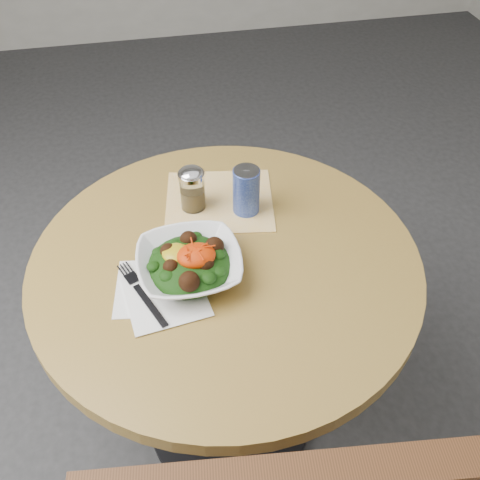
{
  "coord_description": "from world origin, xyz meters",
  "views": [
    {
      "loc": [
        -0.14,
        -0.85,
        1.63
      ],
      "look_at": [
        0.03,
        -0.01,
        0.81
      ],
      "focal_mm": 40.0,
      "sensor_mm": 36.0,
      "label": 1
    }
  ],
  "objects": [
    {
      "name": "spice_shaker",
      "position": [
        -0.05,
        0.19,
        0.81
      ],
      "size": [
        0.07,
        0.07,
        0.12
      ],
      "color": "silver",
      "rests_on": "table"
    },
    {
      "name": "ground",
      "position": [
        0.0,
        0.0,
        0.0
      ],
      "size": [
        6.0,
        6.0,
        0.0
      ],
      "primitive_type": "plane",
      "color": "#2C2C2F",
      "rests_on": "ground"
    },
    {
      "name": "salad_bowl",
      "position": [
        -0.09,
        -0.04,
        0.78
      ],
      "size": [
        0.23,
        0.23,
        0.09
      ],
      "color": "white",
      "rests_on": "table"
    },
    {
      "name": "table",
      "position": [
        0.0,
        0.0,
        0.55
      ],
      "size": [
        0.9,
        0.9,
        0.75
      ],
      "color": "black",
      "rests_on": "ground"
    },
    {
      "name": "beverage_can",
      "position": [
        0.08,
        0.15,
        0.81
      ],
      "size": [
        0.07,
        0.07,
        0.13
      ],
      "color": "#0D1D92",
      "rests_on": "table"
    },
    {
      "name": "fork",
      "position": [
        -0.2,
        -0.07,
        0.76
      ],
      "size": [
        0.1,
        0.2,
        0.0
      ],
      "color": "black",
      "rests_on": "table"
    },
    {
      "name": "paper_napkins",
      "position": [
        -0.16,
        -0.08,
        0.75
      ],
      "size": [
        0.21,
        0.22,
        0.0
      ],
      "color": "white",
      "rests_on": "table"
    },
    {
      "name": "cloth_napkin",
      "position": [
        0.02,
        0.2,
        0.75
      ],
      "size": [
        0.31,
        0.29,
        0.0
      ],
      "primitive_type": "cube",
      "rotation": [
        0.0,
        0.0,
        -0.16
      ],
      "color": "orange",
      "rests_on": "table"
    }
  ]
}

